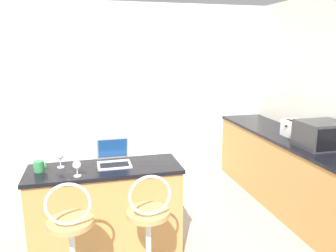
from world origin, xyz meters
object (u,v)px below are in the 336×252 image
(wine_glass_tall, at_px, (77,166))
(bar_stool_near, at_px, (72,248))
(mug_green, at_px, (39,166))
(laptop, at_px, (114,157))
(toaster, at_px, (295,129))
(bar_stool_far, at_px, (149,237))
(microwave, at_px, (322,135))
(wine_glass_short, at_px, (60,156))

(wine_glass_tall, bearing_deg, bar_stool_near, -97.81)
(mug_green, bearing_deg, laptop, 4.73)
(laptop, distance_m, toaster, 2.27)
(bar_stool_far, height_order, wine_glass_tall, bar_stool_far)
(laptop, distance_m, microwave, 2.23)
(bar_stool_far, distance_m, wine_glass_short, 1.08)
(mug_green, bearing_deg, microwave, 0.52)
(wine_glass_tall, bearing_deg, laptop, 37.42)
(laptop, xyz_separation_m, wine_glass_tall, (-0.32, -0.25, 0.04))
(bar_stool_far, relative_size, wine_glass_short, 7.35)
(bar_stool_far, height_order, laptop, laptop)
(microwave, distance_m, wine_glass_short, 2.70)
(microwave, xyz_separation_m, wine_glass_short, (-2.70, 0.04, -0.04))
(microwave, distance_m, wine_glass_tall, 2.56)
(toaster, relative_size, wine_glass_tall, 1.99)
(laptop, height_order, toaster, laptop)
(laptop, bearing_deg, toaster, 11.24)
(bar_stool_near, height_order, laptop, laptop)
(laptop, bearing_deg, microwave, -0.71)
(toaster, bearing_deg, bar_stool_far, -151.48)
(microwave, relative_size, toaster, 1.77)
(toaster, distance_m, wine_glass_short, 2.74)
(laptop, bearing_deg, mug_green, -175.27)
(laptop, bearing_deg, wine_glass_tall, -142.58)
(bar_stool_far, xyz_separation_m, toaster, (2.03, 1.10, 0.51))
(toaster, relative_size, mug_green, 2.54)
(wine_glass_tall, height_order, wine_glass_short, wine_glass_short)
(bar_stool_near, height_order, wine_glass_short, bar_stool_near)
(toaster, xyz_separation_m, wine_glass_short, (-2.70, -0.43, 0.00))
(microwave, height_order, wine_glass_tall, microwave)
(bar_stool_near, height_order, microwave, microwave)
(toaster, bearing_deg, bar_stool_near, -157.12)
(bar_stool_near, height_order, toaster, toaster)
(wine_glass_tall, bearing_deg, mug_green, 148.98)
(microwave, distance_m, toaster, 0.47)
(bar_stool_near, bearing_deg, laptop, 59.96)
(bar_stool_near, bearing_deg, bar_stool_far, 0.00)
(microwave, relative_size, wine_glass_tall, 3.51)
(microwave, height_order, toaster, microwave)
(bar_stool_far, bearing_deg, toaster, 28.52)
(bar_stool_far, xyz_separation_m, wine_glass_tall, (-0.53, 0.41, 0.50))
(mug_green, relative_size, wine_glass_short, 0.73)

